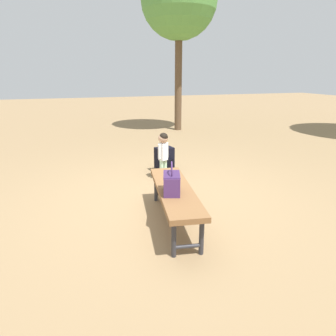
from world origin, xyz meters
name	(u,v)px	position (x,y,z in m)	size (l,w,h in m)	color
ground_plane	(164,198)	(0.00, 0.00, 0.00)	(40.00, 40.00, 0.00)	#8C704C
park_bench	(175,193)	(-0.75, 0.10, 0.39)	(1.64, 0.64, 0.45)	brown
handbag	(172,182)	(-0.87, 0.18, 0.58)	(0.36, 0.27, 0.37)	#4C2D66
child_standing	(163,149)	(0.81, -0.24, 0.54)	(0.17, 0.20, 0.81)	#B2D8B2
backpack_large	(164,158)	(1.20, -0.38, 0.26)	(0.31, 0.35, 0.53)	black
backpack_small	(175,181)	(0.22, -0.24, 0.17)	(0.22, 0.20, 0.33)	maroon
tree_near	(179,1)	(5.22, -2.11, 3.74)	(2.21, 2.21, 4.88)	brown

